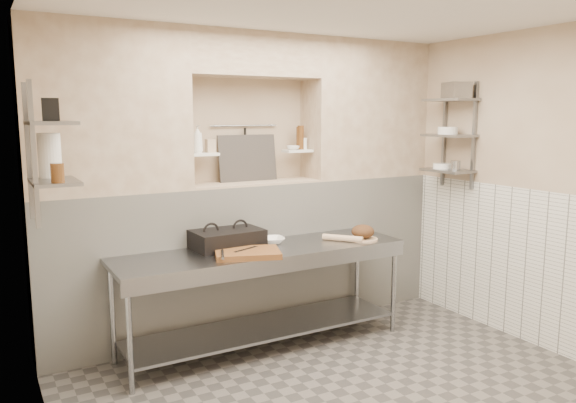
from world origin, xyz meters
TOP-DOWN VIEW (x-y plane):
  - wall_left at (-2.05, 0.00)m, footprint 0.10×3.90m
  - wall_right at (2.05, 0.00)m, footprint 0.10×3.90m
  - wall_back at (0.00, 2.00)m, footprint 4.00×0.10m
  - backwall_lower at (0.00, 1.75)m, footprint 4.00×0.40m
  - alcove_sill at (0.00, 1.75)m, footprint 1.30×0.40m
  - backwall_pillar_left at (-1.33, 1.75)m, footprint 1.35×0.40m
  - backwall_pillar_right at (1.33, 1.75)m, footprint 1.35×0.40m
  - backwall_header at (0.00, 1.75)m, footprint 1.30×0.40m
  - wainscot_left at (-1.99, 0.00)m, footprint 0.02×3.90m
  - wainscot_right at (1.99, 0.00)m, footprint 0.02×3.90m
  - alcove_shelf_left at (-0.50, 1.75)m, footprint 0.28×0.16m
  - alcove_shelf_right at (0.50, 1.75)m, footprint 0.28×0.16m
  - utensil_rail at (0.00, 1.92)m, footprint 0.70×0.02m
  - hanging_steel at (0.00, 1.90)m, footprint 0.02×0.02m
  - splash_panel at (0.00, 1.85)m, footprint 0.60×0.08m
  - shelf_rail_left_a at (-1.98, 1.25)m, footprint 0.03×0.03m
  - shelf_rail_left_b at (-1.98, 0.85)m, footprint 0.03×0.03m
  - wall_shelf_left_lower at (-1.84, 1.05)m, footprint 0.30×0.50m
  - wall_shelf_left_upper at (-1.84, 1.05)m, footprint 0.30×0.50m
  - shelf_rail_right_a at (1.98, 1.25)m, footprint 0.03×0.03m
  - shelf_rail_right_b at (1.98, 0.85)m, footprint 0.03×0.03m
  - wall_shelf_right_lower at (1.84, 1.05)m, footprint 0.30×0.50m
  - wall_shelf_right_mid at (1.84, 1.05)m, footprint 0.30×0.50m
  - wall_shelf_right_upper at (1.84, 1.05)m, footprint 0.30×0.50m
  - prep_table at (-0.17, 1.18)m, footprint 2.60×0.70m
  - panini_press at (-0.43, 1.40)m, footprint 0.62×0.46m
  - cutting_board at (-0.40, 1.03)m, footprint 0.62×0.52m
  - knife_blade at (-0.39, 1.07)m, footprint 0.26×0.13m
  - tongs at (-0.64, 0.97)m, footprint 0.12×0.25m
  - mixing_bowl at (-0.00, 1.35)m, footprint 0.26×0.26m
  - rolling_pin at (0.60, 1.10)m, footprint 0.29×0.33m
  - bread_board at (0.80, 1.05)m, footprint 0.28×0.28m
  - bread_loaf at (0.80, 1.05)m, footprint 0.21×0.21m
  - bottle_soap at (-0.54, 1.76)m, footprint 0.12×0.12m
  - jar_alcove at (-0.41, 1.78)m, footprint 0.08×0.08m
  - bowl_alcove at (0.44, 1.74)m, footprint 0.17×0.17m
  - condiment_a at (0.55, 1.78)m, footprint 0.06×0.06m
  - condiment_b at (0.54, 1.79)m, footprint 0.06×0.06m
  - condiment_c at (0.60, 1.79)m, footprint 0.07×0.07m
  - jug_left at (-1.84, 1.23)m, footprint 0.16×0.16m
  - jar_left at (-1.84, 0.86)m, footprint 0.09×0.09m
  - box_left_upper at (-1.84, 1.01)m, footprint 0.12×0.12m
  - bowl_right at (1.84, 1.13)m, footprint 0.18×0.18m
  - canister_right at (1.84, 0.94)m, footprint 0.09×0.09m
  - bowl_right_mid at (1.84, 1.07)m, footprint 0.20×0.20m
  - basket_right at (1.84, 0.98)m, footprint 0.25×0.28m

SIDE VIEW (x-z plane):
  - prep_table at x=-0.17m, z-range 0.19..1.09m
  - backwall_lower at x=0.00m, z-range 0.00..1.40m
  - wainscot_left at x=-1.99m, z-range 0.00..1.40m
  - wainscot_right at x=1.99m, z-range 0.00..1.40m
  - bread_board at x=0.80m, z-range 0.90..0.92m
  - cutting_board at x=-0.40m, z-range 0.90..0.95m
  - mixing_bowl at x=0.00m, z-range 0.90..0.95m
  - rolling_pin at x=0.60m, z-range 0.90..0.96m
  - knife_blade at x=-0.39m, z-range 0.95..0.95m
  - tongs at x=-0.64m, z-range 0.95..0.97m
  - bread_loaf at x=0.80m, z-range 0.92..1.04m
  - panini_press at x=-0.43m, z-range 0.90..1.06m
  - wall_left at x=-2.05m, z-range 0.00..2.80m
  - wall_right at x=2.05m, z-range 0.00..2.80m
  - wall_back at x=0.00m, z-range 0.00..2.80m
  - alcove_sill at x=0.00m, z-range 1.40..1.42m
  - wall_shelf_right_lower at x=1.84m, z-range 1.49..1.51m
  - bowl_right at x=1.84m, z-range 1.51..1.57m
  - canister_right at x=1.84m, z-range 1.51..1.61m
  - wall_shelf_left_lower at x=-1.84m, z-range 1.59..1.61m
  - splash_panel at x=0.00m, z-range 1.42..1.86m
  - jar_left at x=-1.84m, z-range 1.61..1.74m
  - alcove_shelf_left at x=-0.50m, z-range 1.69..1.71m
  - alcove_shelf_right at x=0.50m, z-range 1.69..1.71m
  - bowl_alcove at x=0.44m, z-range 1.71..1.75m
  - condiment_c at x=0.60m, z-range 1.71..1.82m
  - jug_left at x=-1.84m, z-range 1.61..1.93m
  - jar_alcove at x=-0.41m, z-range 1.71..1.83m
  - hanging_steel at x=0.00m, z-range 1.63..1.93m
  - shelf_rail_left_a at x=-1.98m, z-range 1.33..2.27m
  - shelf_rail_left_b at x=-1.98m, z-range 1.33..2.27m
  - condiment_b at x=0.54m, z-range 1.71..1.94m
  - condiment_a at x=0.55m, z-range 1.71..1.95m
  - bottle_soap at x=-0.54m, z-range 1.71..1.96m
  - shelf_rail_right_a at x=1.98m, z-range 1.33..2.38m
  - shelf_rail_right_b at x=1.98m, z-range 1.33..2.38m
  - wall_shelf_right_mid at x=1.84m, z-range 1.84..1.86m
  - bowl_right_mid at x=1.84m, z-range 1.86..1.94m
  - utensil_rail at x=0.00m, z-range 1.94..1.96m
  - wall_shelf_left_upper at x=-1.84m, z-range 1.99..2.01m
  - box_left_upper at x=-1.84m, z-range 2.01..2.16m
  - backwall_pillar_left at x=-1.33m, z-range 1.40..2.80m
  - backwall_pillar_right at x=1.33m, z-range 1.40..2.80m
  - wall_shelf_right_upper at x=1.84m, z-range 2.19..2.21m
  - basket_right at x=1.84m, z-range 2.21..2.37m
  - backwall_header at x=0.00m, z-range 2.40..2.80m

